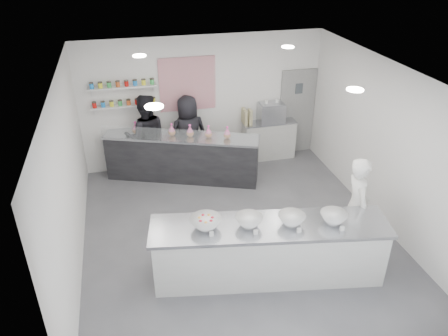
# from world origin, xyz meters

# --- Properties ---
(floor) EXTENTS (6.00, 6.00, 0.00)m
(floor) POSITION_xyz_m (0.00, 0.00, 0.00)
(floor) COLOR #515156
(floor) RESTS_ON ground
(ceiling) EXTENTS (6.00, 6.00, 0.00)m
(ceiling) POSITION_xyz_m (0.00, 0.00, 3.00)
(ceiling) COLOR white
(ceiling) RESTS_ON floor
(back_wall) EXTENTS (5.50, 0.00, 5.50)m
(back_wall) POSITION_xyz_m (0.00, 3.00, 1.50)
(back_wall) COLOR white
(back_wall) RESTS_ON floor
(left_wall) EXTENTS (0.00, 6.00, 6.00)m
(left_wall) POSITION_xyz_m (-2.75, 0.00, 1.50)
(left_wall) COLOR white
(left_wall) RESTS_ON floor
(right_wall) EXTENTS (0.00, 6.00, 6.00)m
(right_wall) POSITION_xyz_m (2.75, 0.00, 1.50)
(right_wall) COLOR white
(right_wall) RESTS_ON floor
(back_door) EXTENTS (0.88, 0.04, 2.10)m
(back_door) POSITION_xyz_m (2.30, 2.97, 1.05)
(back_door) COLOR gray
(back_door) RESTS_ON floor
(pattern_panel) EXTENTS (1.25, 0.03, 1.20)m
(pattern_panel) POSITION_xyz_m (-0.35, 2.98, 1.95)
(pattern_panel) COLOR #BA2D49
(pattern_panel) RESTS_ON back_wall
(jar_shelf_lower) EXTENTS (1.45, 0.22, 0.04)m
(jar_shelf_lower) POSITION_xyz_m (-1.75, 2.90, 1.60)
(jar_shelf_lower) COLOR silver
(jar_shelf_lower) RESTS_ON back_wall
(jar_shelf_upper) EXTENTS (1.45, 0.22, 0.04)m
(jar_shelf_upper) POSITION_xyz_m (-1.75, 2.90, 2.02)
(jar_shelf_upper) COLOR silver
(jar_shelf_upper) RESTS_ON back_wall
(preserve_jars) EXTENTS (1.45, 0.10, 0.56)m
(preserve_jars) POSITION_xyz_m (-1.75, 2.88, 1.88)
(preserve_jars) COLOR red
(preserve_jars) RESTS_ON jar_shelf_lower
(downlight_0) EXTENTS (0.24, 0.24, 0.02)m
(downlight_0) POSITION_xyz_m (-1.40, -1.00, 2.98)
(downlight_0) COLOR white
(downlight_0) RESTS_ON ceiling
(downlight_1) EXTENTS (0.24, 0.24, 0.02)m
(downlight_1) POSITION_xyz_m (1.40, -1.00, 2.98)
(downlight_1) COLOR white
(downlight_1) RESTS_ON ceiling
(downlight_2) EXTENTS (0.24, 0.24, 0.02)m
(downlight_2) POSITION_xyz_m (-1.40, 1.60, 2.98)
(downlight_2) COLOR white
(downlight_2) RESTS_ON ceiling
(downlight_3) EXTENTS (0.24, 0.24, 0.02)m
(downlight_3) POSITION_xyz_m (1.40, 1.60, 2.98)
(downlight_3) COLOR white
(downlight_3) RESTS_ON ceiling
(prep_counter) EXTENTS (3.75, 1.44, 1.00)m
(prep_counter) POSITION_xyz_m (0.19, -1.19, 0.50)
(prep_counter) COLOR silver
(prep_counter) RESTS_ON floor
(back_bar) EXTENTS (3.37, 1.80, 1.05)m
(back_bar) POSITION_xyz_m (-0.65, 2.26, 0.52)
(back_bar) COLOR black
(back_bar) RESTS_ON floor
(sneeze_guard) EXTENTS (3.10, 1.22, 0.29)m
(sneeze_guard) POSITION_xyz_m (-0.75, 1.98, 1.19)
(sneeze_guard) COLOR white
(sneeze_guard) RESTS_ON back_bar
(espresso_ledge) EXTENTS (1.27, 0.40, 0.94)m
(espresso_ledge) POSITION_xyz_m (1.55, 2.78, 0.47)
(espresso_ledge) COLOR silver
(espresso_ledge) RESTS_ON floor
(espresso_machine) EXTENTS (0.59, 0.41, 0.45)m
(espresso_machine) POSITION_xyz_m (1.57, 2.78, 1.17)
(espresso_machine) COLOR #93969E
(espresso_machine) RESTS_ON espresso_ledge
(cup_stacks) EXTENTS (0.26, 0.24, 0.35)m
(cup_stacks) POSITION_xyz_m (1.00, 2.78, 1.12)
(cup_stacks) COLOR tan
(cup_stacks) RESTS_ON espresso_ledge
(prep_bowls) EXTENTS (2.42, 0.92, 0.17)m
(prep_bowls) POSITION_xyz_m (0.19, -1.19, 1.08)
(prep_bowls) COLOR white
(prep_bowls) RESTS_ON prep_counter
(label_cards) EXTENTS (2.01, 0.04, 0.07)m
(label_cards) POSITION_xyz_m (0.28, -1.72, 1.03)
(label_cards) COLOR white
(label_cards) RESTS_ON prep_counter
(cookie_bags) EXTENTS (2.07, 0.93, 0.28)m
(cookie_bags) POSITION_xyz_m (-0.65, 2.26, 1.18)
(cookie_bags) COLOR #D75F97
(cookie_bags) RESTS_ON back_bar
(woman_prep) EXTENTS (0.51, 0.70, 1.77)m
(woman_prep) POSITION_xyz_m (1.83, -0.87, 0.88)
(woman_prep) COLOR white
(woman_prep) RESTS_ON floor
(staff_left) EXTENTS (0.95, 0.75, 1.91)m
(staff_left) POSITION_xyz_m (-1.37, 2.60, 0.96)
(staff_left) COLOR black
(staff_left) RESTS_ON floor
(staff_right) EXTENTS (0.97, 0.72, 1.81)m
(staff_right) POSITION_xyz_m (-0.43, 2.60, 0.90)
(staff_right) COLOR black
(staff_right) RESTS_ON floor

